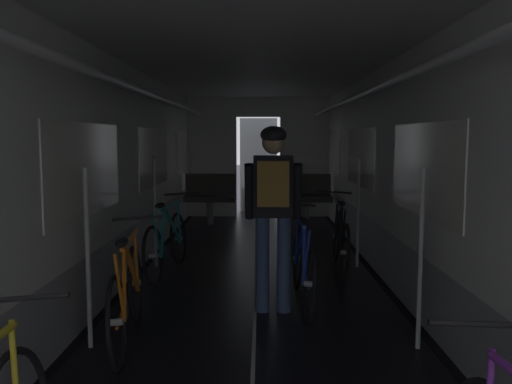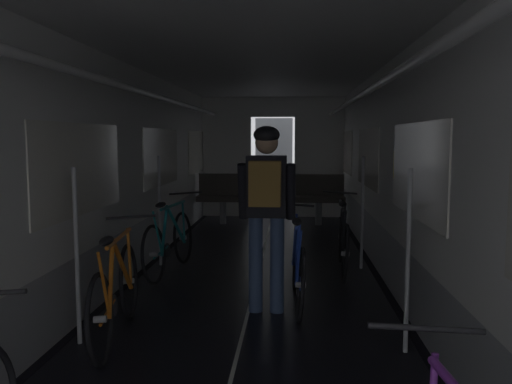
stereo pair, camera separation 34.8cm
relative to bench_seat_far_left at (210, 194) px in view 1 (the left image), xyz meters
The scene contains 8 objects.
train_car_shell 4.70m from the bench_seat_far_left, 78.60° to the right, with size 3.14×12.34×2.57m.
bench_seat_far_left is the anchor object (origin of this frame).
bench_seat_far_right 1.80m from the bench_seat_far_left, ahead, with size 0.98×0.51×0.95m.
bicycle_teal 3.76m from the bench_seat_far_left, 92.43° to the right, with size 0.47×1.69×0.95m.
bicycle_orange 5.85m from the bench_seat_far_left, 91.03° to the right, with size 0.44×1.69×0.94m.
bicycle_black 4.06m from the bench_seat_far_left, 61.58° to the right, with size 0.44×1.69×0.94m.
person_cyclist_aisle 5.26m from the bench_seat_far_left, 78.20° to the right, with size 0.54×0.40×1.73m.
bicycle_blue_in_aisle 5.05m from the bench_seat_far_left, 74.28° to the right, with size 0.44×1.69×0.94m.
Camera 1 is at (0.05, -1.86, 1.62)m, focal length 37.13 mm.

